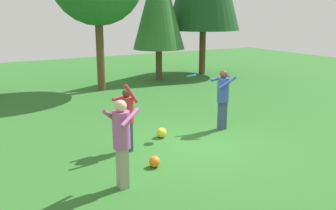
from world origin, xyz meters
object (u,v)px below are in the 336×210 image
(person_thrower, at_px, (127,115))
(person_bystander, at_px, (121,136))
(tree_right, at_px, (159,2))
(person_catcher, at_px, (223,94))
(ball_yellow, at_px, (161,133))
(ball_orange, at_px, (155,162))
(frisbee, at_px, (191,76))

(person_thrower, distance_m, person_bystander, 1.97)
(person_thrower, xyz_separation_m, tree_right, (5.47, 8.31, 2.91))
(person_catcher, relative_size, ball_yellow, 6.31)
(ball_orange, bearing_deg, person_bystander, -151.48)
(tree_right, bearing_deg, ball_orange, -119.42)
(person_bystander, distance_m, frisbee, 3.72)
(person_thrower, distance_m, ball_orange, 1.46)
(person_catcher, height_order, ball_orange, person_catcher)
(person_catcher, relative_size, frisbee, 6.44)
(person_thrower, bearing_deg, person_catcher, -5.40)
(person_bystander, distance_m, ball_orange, 1.48)
(person_thrower, height_order, person_catcher, person_catcher)
(person_catcher, distance_m, ball_yellow, 2.15)
(person_bystander, height_order, ball_yellow, person_bystander)
(person_bystander, bearing_deg, ball_orange, -6.48)
(person_thrower, distance_m, ball_yellow, 1.52)
(ball_yellow, bearing_deg, ball_orange, -123.73)
(person_thrower, height_order, person_bystander, person_bystander)
(person_bystander, relative_size, frisbee, 6.51)
(person_catcher, xyz_separation_m, tree_right, (2.32, 8.09, 2.80))
(ball_yellow, bearing_deg, tree_right, 61.54)
(person_catcher, xyz_separation_m, ball_yellow, (-1.93, 0.23, -0.91))
(ball_orange, relative_size, tree_right, 0.04)
(person_catcher, bearing_deg, tree_right, -99.07)
(frisbee, bearing_deg, ball_orange, -142.10)
(ball_orange, bearing_deg, tree_right, 60.58)
(frisbee, relative_size, tree_right, 0.04)
(ball_yellow, xyz_separation_m, ball_orange, (-1.11, -1.66, -0.01))
(ball_orange, bearing_deg, frisbee, 37.90)
(tree_right, bearing_deg, ball_yellow, -118.46)
(frisbee, xyz_separation_m, ball_yellow, (-0.89, 0.10, -1.54))
(frisbee, distance_m, ball_orange, 2.97)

